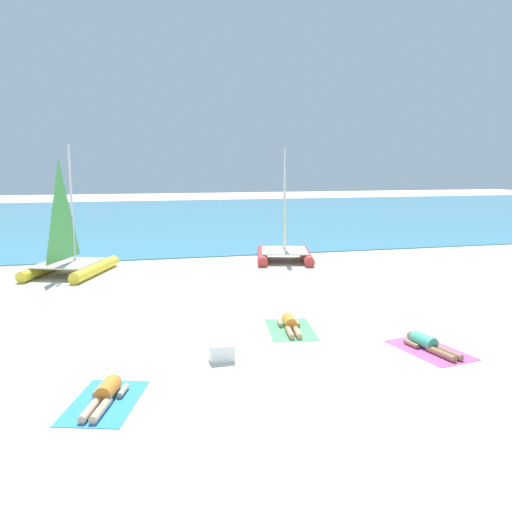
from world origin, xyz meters
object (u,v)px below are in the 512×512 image
Objects in this scene: sunbather_left at (106,394)px; towel_right at (430,350)px; sunbather_middle at (290,324)px; sunbather_right at (428,344)px; towel_left at (105,402)px; sailboat_red at (284,244)px; cooler_box at (222,353)px; towel_middle at (291,330)px; sailboat_yellow at (69,256)px.

sunbather_left is 6.97m from towel_right.
sunbather_right is at bearing -32.33° from sunbather_middle.
sunbather_left reaches higher than towel_left.
sailboat_red is 2.48× the size of towel_right.
cooler_box reaches higher than sunbather_right.
sailboat_yellow is at bearing 123.67° from towel_middle.
towel_middle is 1.00× the size of towel_right.
sunbather_middle is (5.83, -8.66, -0.58)m from sailboat_yellow.
sunbather_middle is 3.13× the size of cooler_box.
sunbather_left reaches higher than towel_right.
sailboat_red reaches higher than sunbather_right.
sunbather_left is (0.02, 0.06, 0.13)m from towel_left.
cooler_box is at bearing -98.64° from sailboat_red.
sunbather_middle is at bearing 80.26° from towel_middle.
sailboat_yellow reaches higher than sailboat_red.
sailboat_red reaches higher than towel_right.
sunbather_middle is (4.42, 3.19, 0.00)m from sunbather_left.
sailboat_red is 3.07× the size of sunbather_left.
cooler_box is (3.73, -10.43, -0.54)m from sailboat_yellow.
sailboat_yellow reaches higher than sunbather_left.
sunbather_left is 0.98× the size of sunbather_middle.
sailboat_yellow is at bearing 114.71° from sunbather_left.
towel_right is 3.80× the size of cooler_box.
cooler_box is (-2.08, -1.70, 0.17)m from towel_middle.
sunbather_middle is 3.39m from towel_right.
sailboat_yellow is 12.02m from towel_left.
sailboat_red is 3.01× the size of sunbather_middle.
sailboat_yellow reaches higher than sunbather_middle.
sailboat_yellow is 2.53× the size of towel_left.
towel_right is at bearing 7.83° from towel_left.
sailboat_red is at bearing 73.22° from towel_middle.
towel_middle is (4.41, 3.12, -0.13)m from sunbather_left.
sailboat_red is (8.71, 0.89, -0.01)m from sailboat_yellow.
sunbather_right is (6.90, 0.96, 0.00)m from sunbather_left.
sunbather_right is 4.59m from cooler_box.
towel_left is at bearing -134.07° from sunbather_middle.
towel_middle is 3.80× the size of cooler_box.
cooler_box is (-4.98, -11.32, -0.52)m from sailboat_red.
sailboat_yellow is at bearing 127.17° from towel_right.
sailboat_yellow is 3.07× the size of sunbather_right.
sunbather_right reaches higher than towel_right.
towel_left is 3.80× the size of cooler_box.
sunbather_left and sunbather_middle have the same top height.
sunbather_left reaches higher than towel_middle.
sailboat_yellow reaches higher than towel_left.
sunbather_left is 0.98× the size of sunbather_right.
cooler_box reaches higher than towel_middle.
sunbather_right is at bearing -31.08° from sailboat_yellow.
sailboat_red is 10.00m from sunbather_middle.
towel_left and towel_middle have the same top height.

